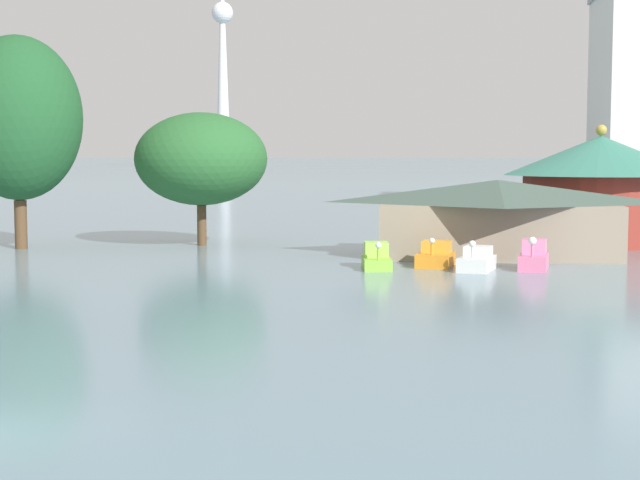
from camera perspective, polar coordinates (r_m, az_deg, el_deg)
The scene contains 9 objects.
pedal_boat_lime at distance 49.88m, azimuth 3.27°, elevation -1.06°, with size 1.74×3.14×1.45m.
pedal_boat_orange at distance 51.00m, azimuth 6.66°, elevation -0.94°, with size 2.09×2.85×1.56m.
pedal_boat_white at distance 49.51m, azimuth 9.00°, elevation -1.18°, with size 2.09×2.98×1.59m.
pedal_boat_pink at distance 50.48m, azimuth 12.18°, elevation -0.99°, with size 1.77×3.01×1.73m.
boathouse at distance 56.51m, azimuth 10.17°, elevation 1.36°, with size 13.96×8.29×4.28m.
green_roof_pavilion at distance 65.88m, azimuth 15.79°, elevation 3.13°, with size 12.18×12.18×7.57m.
shoreline_tree_tall_left at distance 62.36m, azimuth -16.97°, elevation 6.71°, with size 7.61×7.61×12.79m.
shoreline_tree_mid at distance 62.24m, azimuth -6.85°, elevation 4.64°, with size 8.24×8.24×8.29m.
distant_broadcast_tower at distance 395.50m, azimuth -5.62°, elevation 11.22°, with size 8.35×8.35×130.15m.
Camera 1 is at (9.69, -18.95, 5.82)m, focal length 55.68 mm.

